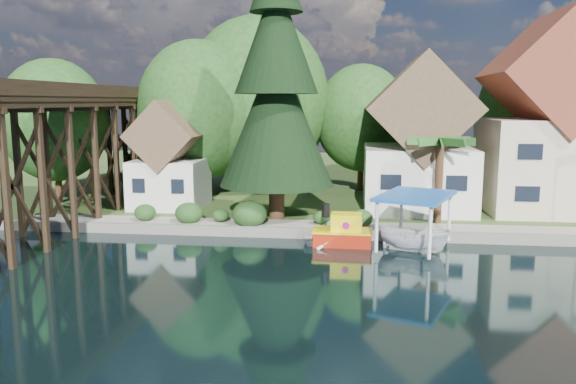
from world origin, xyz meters
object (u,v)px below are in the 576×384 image
trestle_bridge (31,152)px  tugboat (343,233)px  shed (169,162)px  conifer (276,84)px  boat_white_a (336,238)px  palm_tree (440,144)px  house_left (418,145)px  house_center (548,127)px  boat_canopy (414,227)px

trestle_bridge → tugboat: bearing=4.7°
trestle_bridge → shed: trestle_bridge is taller
shed → tugboat: 15.45m
conifer → boat_white_a: bearing=-47.7°
trestle_bridge → palm_tree: trestle_bridge is taller
house_left → boat_white_a: (-5.51, -9.24, -4.76)m
house_left → house_center: 9.10m
house_left → boat_white_a: 11.76m
boat_white_a → house_center: bearing=-67.6°
palm_tree → boat_white_a: 9.33m
palm_tree → house_center: bearing=33.2°
trestle_bridge → palm_tree: bearing=14.1°
house_center → boat_white_a: 18.49m
palm_tree → tugboat: palm_tree is taller
trestle_bridge → house_left: (23.00, 10.83, -0.21)m
palm_tree → boat_canopy: 7.20m
house_left → tugboat: 11.52m
house_center → boat_canopy: 15.67m
trestle_bridge → boat_white_a: bearing=5.2°
shed → boat_white_a: size_ratio=2.12×
house_center → boat_white_a: (-14.51, -9.74, -6.03)m
shed → conifer: 10.57m
conifer → boat_white_a: size_ratio=4.96×
palm_tree → trestle_bridge: bearing=-165.9°
boat_white_a → trestle_bridge: bearing=83.7°
house_left → house_center: house_center is taller
boat_white_a → boat_canopy: (4.34, -1.07, 1.00)m
conifer → boat_canopy: size_ratio=3.10×
conifer → tugboat: 10.76m
tugboat → boat_canopy: bearing=-13.8°
shed → tugboat: shed is taller
conifer → palm_tree: conifer is taller
tugboat → boat_white_a: tugboat is taller
palm_tree → shed: bearing=170.0°
boat_white_a → tugboat: bearing=-116.2°
house_left → palm_tree: bearing=-80.0°
shed → palm_tree: shed is taller
conifer → boat_canopy: bearing=-33.4°
house_left → palm_tree: size_ratio=1.89×
boat_white_a → boat_canopy: size_ratio=0.63×
trestle_bridge → house_center: (32.00, 11.33, 1.07)m
tugboat → boat_canopy: boat_canopy is taller
shed → boat_canopy: 19.16m
trestle_bridge → house_center: size_ratio=3.18×
trestle_bridge → tugboat: (17.94, 1.47, -4.61)m
house_center → palm_tree: 9.77m
boat_white_a → shed: bearing=46.7°
house_left → tugboat: (-5.06, -9.36, -4.40)m
palm_tree → boat_canopy: palm_tree is taller
tugboat → boat_white_a: bearing=165.3°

